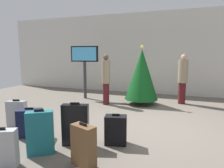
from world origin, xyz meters
TOP-DOWN VIEW (x-y plane):
  - ground_plane at (0.00, 0.00)m, footprint 16.00×16.00m
  - back_wall at (0.00, 4.28)m, footprint 16.00×0.20m
  - holiday_tree at (-0.65, 2.10)m, footprint 1.14×1.14m
  - flight_info_kiosk at (-2.95, 2.31)m, footprint 1.09×0.23m
  - traveller_0 at (-1.80, 1.66)m, footprint 0.40×0.40m
  - traveller_1 at (0.68, 2.68)m, footprint 0.44×0.44m
  - suitcase_0 at (-0.47, -1.18)m, footprint 0.46×0.34m
  - suitcase_1 at (-3.02, -1.08)m, footprint 0.48×0.30m
  - suitcase_2 at (-1.57, -2.00)m, footprint 0.47×0.39m
  - suitcase_3 at (-1.18, -1.48)m, footprint 0.53×0.30m
  - suitcase_4 at (-0.69, -2.08)m, footprint 0.44×0.31m
  - suitcase_5 at (-1.85, -2.55)m, footprint 0.49×0.35m
  - suitcase_6 at (-2.30, -1.44)m, footprint 0.55×0.45m

SIDE VIEW (x-z plane):
  - ground_plane at x=0.00m, z-range 0.00..0.00m
  - suitcase_0 at x=-0.47m, z-range -0.02..0.59m
  - suitcase_6 at x=-2.30m, z-range -0.02..0.61m
  - suitcase_5 at x=-1.85m, z-range -0.02..0.62m
  - suitcase_1 at x=-3.02m, z-range -0.02..0.65m
  - suitcase_4 at x=-0.69m, z-range -0.02..0.68m
  - suitcase_2 at x=-1.57m, z-range -0.02..0.79m
  - suitcase_3 at x=-1.18m, z-range -0.02..0.82m
  - traveller_1 at x=0.68m, z-range 0.05..1.78m
  - traveller_0 at x=-1.80m, z-range 0.06..1.78m
  - holiday_tree at x=-0.65m, z-range 0.03..2.07m
  - flight_info_kiosk at x=-2.95m, z-range 0.45..2.50m
  - back_wall at x=0.00m, z-range 0.00..3.54m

